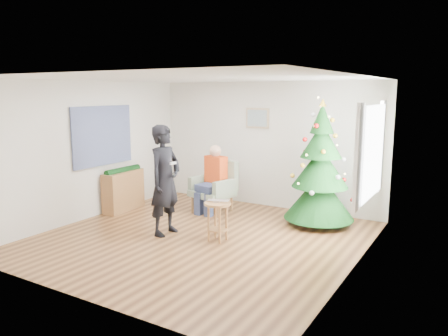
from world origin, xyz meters
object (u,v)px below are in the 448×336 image
Objects in this scene: standing_man at (165,180)px; armchair at (214,193)px; christmas_tree at (320,169)px; console at (124,191)px; stool at (218,221)px.

armchair is at bearing 1.72° from standing_man.
armchair is (-2.10, -0.22, -0.64)m from christmas_tree.
console is at bearing -139.49° from armchair.
armchair is 1.86m from console.
stool is at bearing -18.17° from console.
armchair is at bearing -173.99° from christmas_tree.
standing_man is (-0.94, -0.15, 0.60)m from stool.
standing_man is at bearing -29.22° from console.
christmas_tree is at bearing -47.96° from standing_man.
christmas_tree is at bearing 19.00° from armchair.
christmas_tree is at bearing 56.68° from stool.
armchair is 0.55× the size of standing_man.
standing_man is 1.93m from console.
stool is 0.34× the size of standing_man.
christmas_tree is 2.22× the size of armchair.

